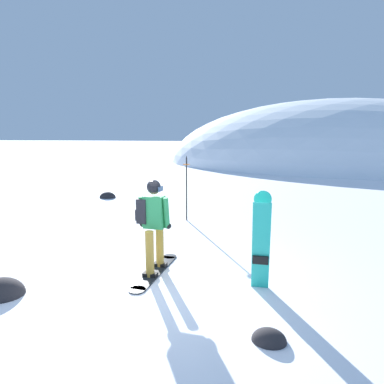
% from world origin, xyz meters
% --- Properties ---
extents(ground_plane, '(300.00, 300.00, 0.00)m').
position_xyz_m(ground_plane, '(0.00, 0.00, 0.00)').
color(ground_plane, white).
extents(ridge_peak_main, '(30.74, 27.67, 11.62)m').
position_xyz_m(ridge_peak_main, '(7.84, 29.41, 0.00)').
color(ridge_peak_main, white).
rests_on(ridge_peak_main, ground).
extents(snowboarder_main, '(0.64, 1.84, 1.71)m').
position_xyz_m(snowboarder_main, '(-0.05, 0.66, 0.92)').
color(snowboarder_main, black).
rests_on(snowboarder_main, ground).
extents(spare_snowboard, '(0.28, 0.36, 1.63)m').
position_xyz_m(spare_snowboard, '(1.87, 0.33, 0.83)').
color(spare_snowboard, '#23B7A3').
rests_on(spare_snowboard, ground).
extents(piste_marker_near, '(0.20, 0.20, 1.92)m').
position_xyz_m(piste_marker_near, '(-0.36, 4.47, 1.10)').
color(piste_marker_near, black).
rests_on(piste_marker_near, ground).
extents(rock_dark, '(0.74, 0.63, 0.52)m').
position_xyz_m(rock_dark, '(-2.11, -0.72, 0.00)').
color(rock_dark, '#282628').
rests_on(rock_dark, ground).
extents(rock_mid, '(0.66, 0.56, 0.46)m').
position_xyz_m(rock_mid, '(-4.35, 7.29, 0.00)').
color(rock_mid, '#282628').
rests_on(rock_mid, ground).
extents(rock_small, '(0.43, 0.36, 0.30)m').
position_xyz_m(rock_small, '(2.02, -1.01, 0.00)').
color(rock_small, '#282628').
rests_on(rock_small, ground).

